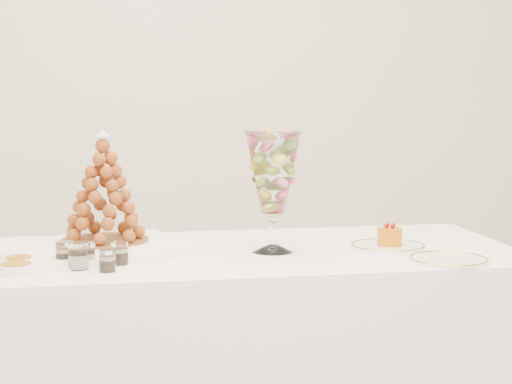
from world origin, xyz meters
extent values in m
cube|color=silver|center=(0.00, 2.00, 1.40)|extent=(4.50, 0.04, 2.80)
cube|color=white|center=(-0.10, 0.13, 0.38)|extent=(2.02, 0.85, 0.75)
cube|color=white|center=(-0.10, 0.13, 0.76)|extent=(2.01, 0.84, 0.01)
cube|color=white|center=(-0.44, 0.20, 0.77)|extent=(0.69, 0.60, 0.02)
cylinder|color=white|center=(0.11, 0.09, 0.77)|extent=(0.13, 0.13, 0.02)
cylinder|color=white|center=(0.11, 0.09, 0.83)|extent=(0.03, 0.03, 0.09)
sphere|color=white|center=(0.11, 0.09, 0.88)|extent=(0.04, 0.04, 0.04)
cylinder|color=white|center=(0.49, 0.07, 0.77)|extent=(0.24, 0.24, 0.01)
cylinder|color=white|center=(0.59, -0.17, 0.77)|extent=(0.24, 0.24, 0.01)
cylinder|color=white|center=(-0.53, 0.02, 0.80)|extent=(0.06, 0.06, 0.07)
cylinder|color=white|center=(-0.47, 0.00, 0.80)|extent=(0.06, 0.06, 0.07)
cylinder|color=white|center=(-0.37, -0.01, 0.80)|extent=(0.05, 0.05, 0.07)
cylinder|color=white|center=(-0.49, -0.05, 0.80)|extent=(0.07, 0.07, 0.08)
cylinder|color=white|center=(-0.41, -0.10, 0.79)|extent=(0.05, 0.05, 0.06)
cylinder|color=white|center=(-0.66, 0.02, 0.77)|extent=(0.08, 0.08, 0.03)
cylinder|color=white|center=(-0.66, -0.08, 0.78)|extent=(0.09, 0.09, 0.03)
cylinder|color=brown|center=(-0.41, 0.29, 0.78)|extent=(0.29, 0.29, 0.01)
cone|color=brown|center=(-0.41, 0.29, 0.96)|extent=(0.24, 0.24, 0.34)
sphere|color=white|center=(-0.41, 0.29, 1.12)|extent=(0.03, 0.03, 0.03)
cylinder|color=#C86709|center=(0.49, 0.07, 0.80)|extent=(0.08, 0.08, 0.06)
sphere|color=#8B0507|center=(0.50, 0.07, 0.84)|extent=(0.01, 0.01, 0.01)
sphere|color=#8B0507|center=(0.49, 0.08, 0.84)|extent=(0.01, 0.01, 0.01)
sphere|color=#8B0507|center=(0.48, 0.07, 0.84)|extent=(0.01, 0.01, 0.01)
sphere|color=#8B0507|center=(0.49, 0.06, 0.84)|extent=(0.01, 0.01, 0.01)
camera|label=1|loc=(-0.49, -2.50, 1.27)|focal=60.00mm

